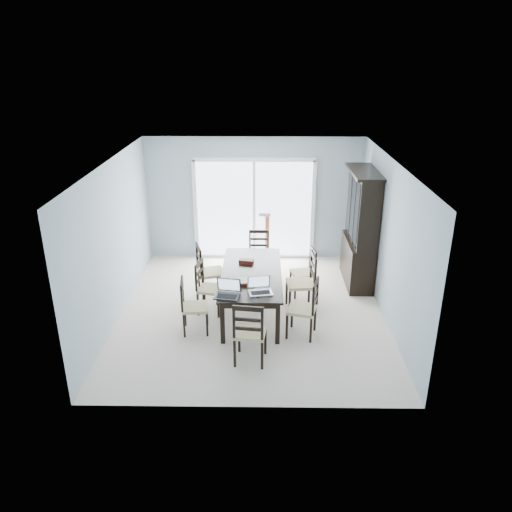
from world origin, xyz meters
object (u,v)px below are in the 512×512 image
(chair_left_far, at_px, (205,266))
(game_box, at_px, (246,261))
(chair_right_mid, at_px, (306,276))
(chair_end_far, at_px, (259,249))
(hot_tub, at_px, (236,221))
(chair_right_far, at_px, (307,267))
(chair_left_mid, at_px, (205,281))
(chair_left_near, at_px, (189,300))
(chair_end_near, at_px, (249,327))
(laptop_silver, at_px, (260,290))
(laptop_dark, at_px, (227,293))
(chair_right_near, at_px, (308,302))
(china_hutch, at_px, (361,230))
(dining_table, at_px, (252,276))
(cell_phone, at_px, (256,296))

(chair_left_far, xyz_separation_m, game_box, (0.74, -0.17, 0.16))
(chair_right_mid, relative_size, chair_end_far, 1.11)
(hot_tub, bearing_deg, chair_right_far, -62.11)
(chair_left_mid, relative_size, chair_right_mid, 0.90)
(chair_left_near, height_order, chair_end_near, chair_end_near)
(laptop_silver, bearing_deg, laptop_dark, -175.06)
(chair_right_near, bearing_deg, chair_left_mid, 79.88)
(chair_left_far, distance_m, chair_end_near, 2.28)
(chair_left_near, xyz_separation_m, chair_left_mid, (0.18, 0.68, 0.00))
(chair_end_near, distance_m, laptop_dark, 0.76)
(chair_right_mid, relative_size, laptop_dark, 2.89)
(china_hutch, height_order, chair_right_mid, china_hutch)
(china_hutch, xyz_separation_m, chair_end_near, (-2.02, -2.81, -0.46))
(chair_left_near, distance_m, chair_end_far, 2.45)
(dining_table, height_order, chair_left_far, chair_left_far)
(china_hutch, distance_m, hot_tub, 3.36)
(chair_right_near, xyz_separation_m, hot_tub, (-1.34, 4.22, -0.09))
(chair_right_mid, height_order, hot_tub, chair_right_mid)
(chair_right_near, xyz_separation_m, laptop_silver, (-0.74, -0.02, 0.22))
(chair_end_far, distance_m, laptop_silver, 2.34)
(chair_end_far, distance_m, hot_tub, 1.99)
(dining_table, relative_size, cell_phone, 18.98)
(chair_end_near, bearing_deg, cell_phone, 90.20)
(game_box, bearing_deg, chair_end_near, -86.99)
(chair_right_near, height_order, laptop_dark, chair_right_near)
(china_hutch, height_order, chair_right_far, china_hutch)
(china_hutch, relative_size, hot_tub, 0.99)
(chair_left_far, distance_m, laptop_silver, 1.69)
(chair_left_near, distance_m, chair_right_mid, 2.06)
(hot_tub, bearing_deg, chair_left_near, -97.27)
(chair_left_near, xyz_separation_m, chair_right_near, (1.86, -0.11, 0.03))
(dining_table, xyz_separation_m, chair_right_far, (1.00, 0.72, -0.13))
(chair_left_near, xyz_separation_m, chair_end_near, (0.97, -0.90, 0.05))
(chair_left_far, relative_size, chair_end_near, 1.01)
(chair_left_near, relative_size, chair_right_far, 1.03)
(chair_right_near, xyz_separation_m, chair_end_near, (-0.89, -0.79, 0.02))
(chair_right_near, bearing_deg, cell_phone, 113.55)
(hot_tub, bearing_deg, chair_right_mid, -67.50)
(chair_right_far, bearing_deg, china_hutch, -74.00)
(china_hutch, bearing_deg, chair_right_near, -119.31)
(chair_right_far, relative_size, cell_phone, 8.86)
(chair_right_far, bearing_deg, cell_phone, 138.97)
(chair_left_mid, height_order, laptop_dark, chair_left_mid)
(china_hutch, height_order, game_box, china_hutch)
(chair_left_near, bearing_deg, laptop_dark, 61.30)
(chair_left_mid, relative_size, laptop_silver, 2.70)
(china_hutch, xyz_separation_m, game_box, (-2.12, -0.85, -0.29))
(dining_table, bearing_deg, cell_phone, -84.67)
(hot_tub, bearing_deg, chair_end_far, -73.76)
(chair_right_near, relative_size, cell_phone, 9.59)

